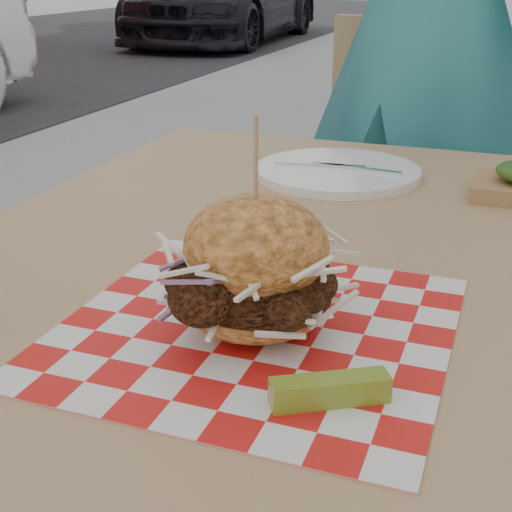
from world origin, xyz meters
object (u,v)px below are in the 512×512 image
(patio_table, at_px, (263,311))
(patio_chair, at_px, (404,185))
(diner, at_px, (427,30))
(sandwich, at_px, (256,273))

(patio_table, height_order, patio_chair, patio_chair)
(patio_table, xyz_separation_m, patio_chair, (0.02, 1.01, -0.12))
(diner, xyz_separation_m, sandwich, (0.01, -1.14, -0.13))
(patio_table, bearing_deg, diner, 87.16)
(patio_chair, distance_m, sandwich, 1.22)
(patio_table, bearing_deg, patio_chair, 89.11)
(patio_table, bearing_deg, sandwich, -72.28)
(patio_table, relative_size, patio_chair, 1.26)
(diner, relative_size, patio_chair, 1.97)
(diner, bearing_deg, patio_table, 108.49)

